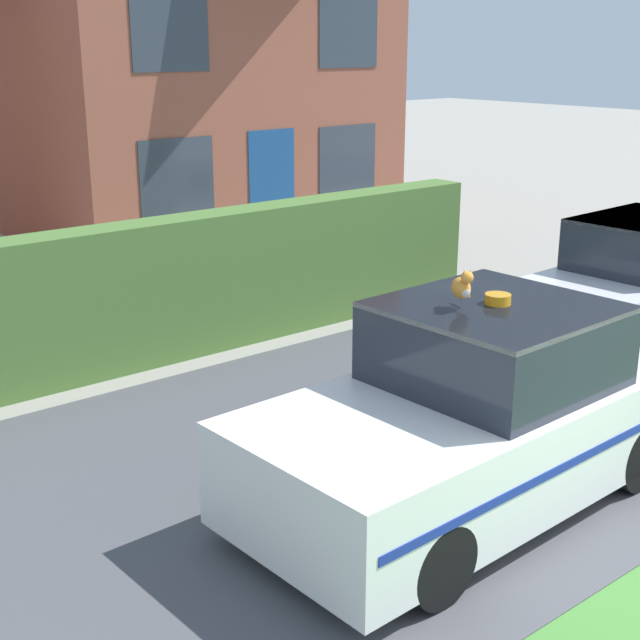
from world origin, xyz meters
The scene contains 5 objects.
road_strip centered at (0.00, 3.73, 0.01)m, with size 28.00×5.41×0.01m, color #4C4C51.
garden_hedge centered at (-0.37, 7.04, 0.83)m, with size 9.30×0.51×1.65m, color #4C7233.
police_car centered at (-0.31, 2.46, 0.74)m, with size 3.99×1.89×1.70m.
cat centered at (-0.41, 2.55, 1.81)m, with size 0.22×0.25×0.25m.
house_right centered at (4.02, 13.79, 3.42)m, with size 7.15×5.56×6.73m.
Camera 1 is at (-5.39, -1.82, 3.59)m, focal length 50.00 mm.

